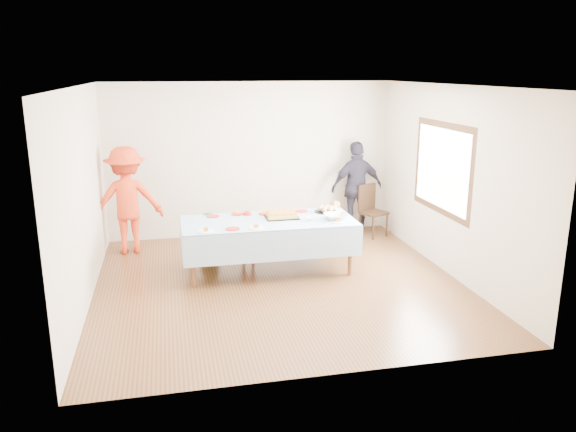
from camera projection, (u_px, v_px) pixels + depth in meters
name	position (u px, v px, depth m)	size (l,w,h in m)	color
ground	(279.00, 283.00, 7.86)	(5.00, 5.00, 0.00)	#4C2F15
room_walls	(282.00, 157.00, 7.43)	(5.04, 5.04, 2.72)	beige
party_table	(268.00, 224.00, 8.15)	(2.50, 1.10, 0.78)	brown
birthday_cake	(282.00, 215.00, 8.26)	(0.48, 0.37, 0.09)	black
rolls_tray	(326.00, 209.00, 8.58)	(0.34, 0.34, 0.10)	black
punch_bowl	(336.00, 217.00, 8.16)	(0.35, 0.35, 0.09)	silver
party_hat	(335.00, 205.00, 8.73)	(0.09, 0.09, 0.15)	white
fork_pile	(306.00, 219.00, 8.09)	(0.24, 0.18, 0.07)	white
plate_red_far_a	(213.00, 216.00, 8.33)	(0.19, 0.19, 0.01)	red
plate_red_far_b	(237.00, 214.00, 8.45)	(0.19, 0.19, 0.01)	red
plate_red_far_c	(264.00, 214.00, 8.46)	(0.17, 0.17, 0.01)	red
plate_red_far_d	(301.00, 211.00, 8.62)	(0.19, 0.19, 0.01)	red
plate_red_near	(233.00, 229.00, 7.67)	(0.20, 0.20, 0.01)	red
plate_white_left	(206.00, 231.00, 7.56)	(0.22, 0.22, 0.01)	white
plate_white_mid	(256.00, 228.00, 7.72)	(0.21, 0.21, 0.01)	white
plate_white_right	(337.00, 222.00, 8.03)	(0.21, 0.21, 0.01)	white
dining_chair	(371.00, 207.00, 10.01)	(0.53, 0.53, 0.92)	black
toddler_left	(247.00, 237.00, 8.54)	(0.31, 0.20, 0.84)	red
toddler_mid	(209.00, 238.00, 8.56)	(0.39, 0.26, 0.81)	#22682E
toddler_right	(333.00, 227.00, 9.01)	(0.43, 0.33, 0.88)	tan
adult_left	(127.00, 200.00, 8.98)	(1.12, 0.64, 1.73)	red
adult_right	(357.00, 187.00, 10.11)	(0.98, 0.41, 1.66)	#272533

